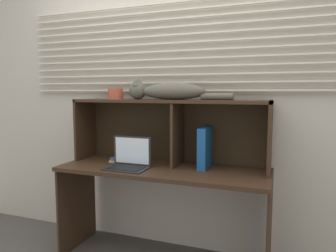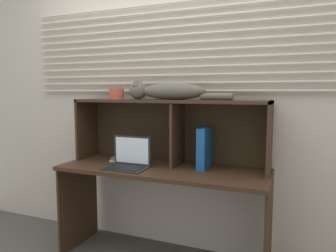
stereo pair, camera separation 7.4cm
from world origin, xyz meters
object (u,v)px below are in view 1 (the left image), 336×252
cat (167,91)px  laptop (129,161)px  small_basket (116,94)px  binder_upright (205,148)px  book_stack (125,158)px

cat → laptop: (-0.22, -0.21, -0.52)m
laptop → small_basket: (-0.22, 0.21, 0.50)m
binder_upright → small_basket: (-0.75, 0.00, 0.40)m
binder_upright → book_stack: bearing=179.9°
cat → binder_upright: (0.31, -0.00, -0.42)m
small_basket → laptop: bearing=-44.0°
laptop → binder_upright: binder_upright is taller
cat → laptop: bearing=-136.2°
laptop → small_basket: 0.59m
cat → binder_upright: size_ratio=2.70×
laptop → small_basket: bearing=136.0°
cat → small_basket: size_ratio=6.88×
binder_upright → small_basket: bearing=180.0°
laptop → cat: bearing=43.8°
binder_upright → book_stack: (-0.68, 0.00, -0.13)m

